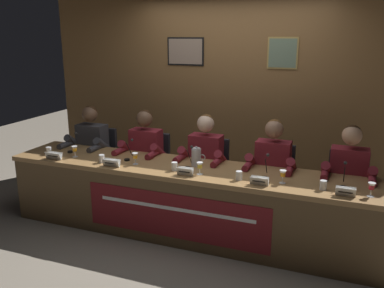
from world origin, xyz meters
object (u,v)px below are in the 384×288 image
at_px(water_cup_left, 102,159).
at_px(water_cup_center, 174,167).
at_px(microphone_left, 129,153).
at_px(water_cup_far_right, 323,186).
at_px(nameplate_right, 259,181).
at_px(chair_left, 151,171).
at_px(juice_glass_left, 135,156).
at_px(chair_far_right, 345,196).
at_px(panelist_center, 203,161).
at_px(microphone_right, 266,170).
at_px(juice_glass_right, 283,174).
at_px(panelist_left, 143,154).
at_px(juice_glass_center, 200,166).
at_px(chair_far_left, 99,164).
at_px(juice_glass_far_left, 75,149).
at_px(conference_table, 188,192).
at_px(nameplate_center, 185,171).
at_px(chair_right, 273,187).
at_px(water_pitcher_central, 196,157).
at_px(microphone_far_left, 72,146).
at_px(panelist_far_right, 348,177).
at_px(water_cup_far_left, 49,151).
at_px(nameplate_left, 111,163).
at_px(panelist_far_left, 89,148).
at_px(chair_center, 209,179).
at_px(microphone_far_right, 344,179).
at_px(juice_glass_far_right, 371,187).
at_px(panelist_right, 271,169).
at_px(nameplate_far_left, 54,156).
at_px(nameplate_far_right, 346,192).
at_px(microphone_center, 189,161).

relative_size(water_cup_left, water_cup_center, 1.00).
height_order(microphone_left, water_cup_far_right, microphone_left).
height_order(water_cup_left, nameplate_right, water_cup_left).
relative_size(water_cup_left, water_cup_far_right, 1.00).
height_order(chair_left, nameplate_right, chair_left).
xyz_separation_m(juice_glass_left, chair_far_right, (2.10, 0.67, -0.39)).
relative_size(microphone_left, panelist_center, 0.18).
bearing_deg(microphone_right, juice_glass_right, -28.07).
xyz_separation_m(panelist_left, juice_glass_right, (1.70, -0.48, 0.12)).
bearing_deg(juice_glass_center, water_cup_far_right, 0.57).
relative_size(chair_far_left, juice_glass_far_left, 7.23).
distance_m(conference_table, nameplate_center, 0.30).
bearing_deg(water_cup_far_right, chair_right, 127.63).
xyz_separation_m(juice_glass_center, water_pitcher_central, (-0.13, 0.24, 0.01)).
xyz_separation_m(microphone_far_left, panelist_far_right, (3.02, 0.32, -0.11)).
height_order(microphone_right, chair_far_right, microphone_right).
bearing_deg(water_cup_far_left, water_pitcher_central, 7.07).
bearing_deg(water_cup_far_right, nameplate_left, -176.99).
xyz_separation_m(chair_left, water_pitcher_central, (0.77, -0.48, 0.40)).
xyz_separation_m(panelist_far_left, chair_far_right, (3.01, 0.20, -0.28)).
xyz_separation_m(water_cup_far_left, chair_center, (1.69, 0.70, -0.35)).
relative_size(panelist_center, microphone_far_right, 5.66).
distance_m(juice_glass_left, juice_glass_far_right, 2.29).
xyz_separation_m(water_cup_left, juice_glass_right, (1.90, 0.06, 0.05)).
distance_m(nameplate_right, panelist_far_right, 0.97).
relative_size(microphone_left, panelist_right, 0.18).
xyz_separation_m(microphone_far_left, water_cup_far_right, (2.81, -0.20, -0.04)).
bearing_deg(water_cup_left, nameplate_far_left, -170.83).
height_order(water_cup_left, nameplate_center, water_cup_left).
distance_m(nameplate_center, panelist_far_right, 1.60).
bearing_deg(water_cup_center, water_cup_far_right, -0.50).
bearing_deg(nameplate_far_left, water_cup_far_right, 2.37).
bearing_deg(nameplate_far_right, juice_glass_left, 176.38).
xyz_separation_m(nameplate_far_left, chair_far_right, (3.02, 0.83, -0.35)).
xyz_separation_m(chair_far_left, nameplate_center, (1.53, -0.80, 0.35)).
relative_size(panelist_left, nameplate_right, 7.33).
bearing_deg(panelist_center, chair_center, 90.00).
bearing_deg(microphone_far_right, water_cup_far_right, -139.63).
bearing_deg(juice_glass_right, microphone_far_left, 176.21).
height_order(chair_left, microphone_center, microphone_center).
bearing_deg(nameplate_far_left, water_cup_center, 5.33).
height_order(nameplate_far_left, water_cup_left, water_cup_left).
relative_size(juice_glass_left, water_cup_left, 1.46).
xyz_separation_m(nameplate_center, chair_far_right, (1.48, 0.80, -0.35)).
xyz_separation_m(juice_glass_far_left, chair_center, (1.35, 0.67, -0.39)).
bearing_deg(water_cup_far_left, microphone_center, 4.24).
bearing_deg(panelist_far_right, microphone_far_left, -174.03).
height_order(conference_table, chair_center, chair_center).
bearing_deg(microphone_far_right, chair_center, 158.66).
relative_size(microphone_right, nameplate_far_right, 1.32).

